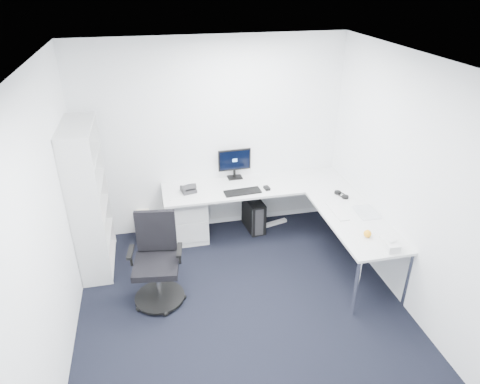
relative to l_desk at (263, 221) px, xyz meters
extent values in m
plane|color=black|center=(-0.55, -1.40, -0.38)|extent=(4.20, 4.20, 0.00)
plane|color=white|center=(-0.55, -1.40, 2.32)|extent=(4.20, 4.20, 0.00)
cube|color=white|center=(-0.55, 0.70, 0.97)|extent=(3.60, 0.02, 2.70)
cube|color=white|center=(-2.35, -1.40, 0.97)|extent=(0.02, 4.20, 2.70)
cube|color=white|center=(1.25, -1.40, 0.97)|extent=(0.02, 4.20, 2.70)
cube|color=silver|center=(-0.97, 0.46, 0.00)|extent=(0.50, 0.62, 0.76)
cube|color=black|center=(-0.02, 0.45, -0.15)|extent=(0.26, 0.50, 0.46)
cube|color=beige|center=(-1.58, 0.55, -0.19)|extent=(0.20, 0.41, 0.38)
cube|color=silver|center=(0.32, 0.48, -0.36)|extent=(0.38, 0.16, 0.04)
cube|color=black|center=(-0.25, 0.17, 0.39)|extent=(0.50, 0.21, 0.02)
cube|color=black|center=(0.09, 0.19, 0.40)|extent=(0.08, 0.12, 0.03)
cube|color=silver|center=(0.77, -0.57, 0.39)|extent=(0.13, 0.45, 0.02)
sphere|color=#FCA016|center=(0.87, -1.16, 0.42)|extent=(0.09, 0.09, 0.09)
cube|color=silver|center=(1.00, -1.40, 0.42)|extent=(0.14, 0.25, 0.09)
camera|label=1|loc=(-1.36, -4.74, 3.03)|focal=32.00mm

